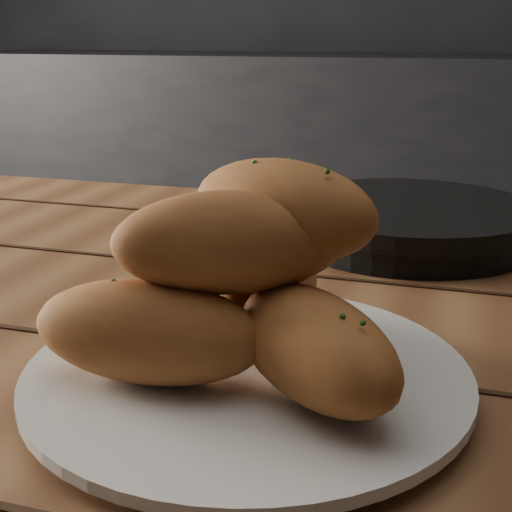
{
  "coord_description": "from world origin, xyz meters",
  "views": [
    {
      "loc": [
        0.63,
        -0.97,
        0.98
      ],
      "look_at": [
        0.5,
        -0.54,
        0.84
      ],
      "focal_mm": 50.0,
      "sensor_mm": 36.0,
      "label": 1
    }
  ],
  "objects_px": {
    "plate": "(247,378)",
    "skillet": "(410,222)",
    "table": "(355,419)",
    "bread_rolls": "(246,284)"
  },
  "relations": [
    {
      "from": "bread_rolls",
      "to": "skillet",
      "type": "xyz_separation_m",
      "value": [
        0.07,
        0.4,
        -0.05
      ]
    },
    {
      "from": "table",
      "to": "bread_rolls",
      "type": "relative_size",
      "value": 5.94
    },
    {
      "from": "table",
      "to": "skillet",
      "type": "bearing_deg",
      "value": 86.24
    },
    {
      "from": "plate",
      "to": "bread_rolls",
      "type": "bearing_deg",
      "value": 117.07
    },
    {
      "from": "skillet",
      "to": "bread_rolls",
      "type": "bearing_deg",
      "value": -100.27
    },
    {
      "from": "plate",
      "to": "skillet",
      "type": "distance_m",
      "value": 0.41
    },
    {
      "from": "bread_rolls",
      "to": "skillet",
      "type": "height_order",
      "value": "bread_rolls"
    },
    {
      "from": "table",
      "to": "skillet",
      "type": "relative_size",
      "value": 3.69
    },
    {
      "from": "table",
      "to": "skillet",
      "type": "height_order",
      "value": "skillet"
    },
    {
      "from": "table",
      "to": "bread_rolls",
      "type": "height_order",
      "value": "bread_rolls"
    }
  ]
}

